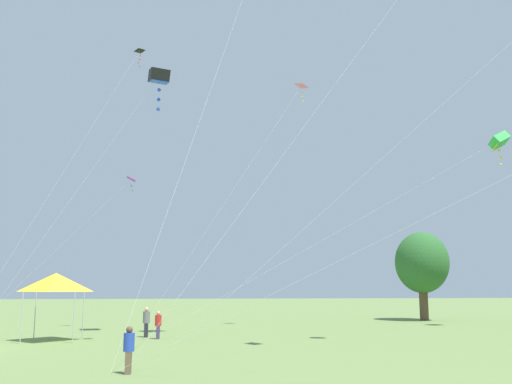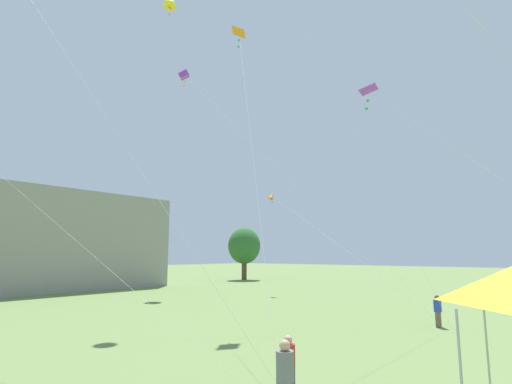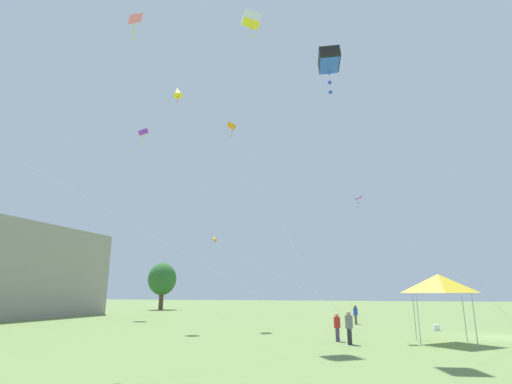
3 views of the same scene
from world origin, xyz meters
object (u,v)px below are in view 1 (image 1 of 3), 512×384
(kite_purple_delta_5, at_px, (129,181))
(kite_black_delta_6, at_px, (136,57))
(kite_green_box_1, at_px, (499,141))
(person_grey_shirt, at_px, (146,321))
(person_blue_shirt, at_px, (129,348))
(festival_tent, at_px, (56,282))
(person_red_shirt, at_px, (158,324))
(kite_black_box_3, at_px, (159,77))
(kite_pink_delta_8, at_px, (301,88))

(kite_purple_delta_5, relative_size, kite_black_delta_6, 0.47)
(kite_green_box_1, bearing_deg, kite_black_delta_6, -90.55)
(person_grey_shirt, relative_size, person_blue_shirt, 1.09)
(festival_tent, xyz_separation_m, person_grey_shirt, (-1.81, 4.86, -2.22))
(person_red_shirt, xyz_separation_m, kite_black_delta_6, (-5.29, -2.30, 18.04))
(person_red_shirt, relative_size, kite_green_box_1, 0.06)
(person_grey_shirt, xyz_separation_m, person_red_shirt, (1.23, 0.75, -0.10))
(kite_green_box_1, distance_m, kite_black_delta_6, 27.05)
(festival_tent, height_order, person_grey_shirt, festival_tent)
(person_blue_shirt, bearing_deg, festival_tent, 12.14)
(person_grey_shirt, height_order, person_blue_shirt, person_grey_shirt)
(person_blue_shirt, bearing_deg, person_grey_shirt, -9.21)
(person_grey_shirt, bearing_deg, kite_green_box_1, 41.38)
(kite_purple_delta_5, bearing_deg, kite_green_box_1, 105.83)
(kite_purple_delta_5, bearing_deg, kite_black_box_3, 165.80)
(kite_black_box_3, height_order, kite_pink_delta_8, kite_pink_delta_8)
(kite_purple_delta_5, distance_m, kite_pink_delta_8, 17.44)
(festival_tent, bearing_deg, kite_black_box_3, 118.92)
(person_blue_shirt, bearing_deg, kite_pink_delta_8, -37.70)
(person_blue_shirt, height_order, kite_pink_delta_8, kite_pink_delta_8)
(person_red_shirt, relative_size, kite_purple_delta_5, 0.17)
(person_blue_shirt, bearing_deg, kite_purple_delta_5, -3.85)
(person_grey_shirt, relative_size, kite_pink_delta_8, 0.09)
(person_grey_shirt, relative_size, kite_black_delta_6, 0.09)
(festival_tent, relative_size, kite_black_box_3, 0.22)
(person_grey_shirt, bearing_deg, kite_purple_delta_5, -71.59)
(festival_tent, relative_size, person_red_shirt, 2.38)
(kite_pink_delta_8, bearing_deg, festival_tent, -63.47)
(festival_tent, relative_size, person_grey_shirt, 2.13)
(person_grey_shirt, distance_m, kite_pink_delta_8, 20.71)
(person_grey_shirt, distance_m, person_blue_shirt, 14.24)
(person_red_shirt, relative_size, kite_pink_delta_8, 0.08)
(person_blue_shirt, xyz_separation_m, kite_pink_delta_8, (-20.13, 10.12, 16.88))
(person_red_shirt, bearing_deg, kite_black_box_3, -35.50)
(kite_green_box_1, xyz_separation_m, kite_black_delta_6, (-0.26, -26.51, 5.38))
(festival_tent, relative_size, kite_green_box_1, 0.14)
(festival_tent, xyz_separation_m, person_red_shirt, (-0.58, 5.61, -2.32))
(person_red_shirt, bearing_deg, kite_purple_delta_5, 96.22)
(kite_purple_delta_5, distance_m, kite_black_delta_6, 12.81)
(kite_purple_delta_5, bearing_deg, kite_pink_delta_8, 129.41)
(kite_black_box_3, distance_m, kite_black_delta_6, 4.36)
(festival_tent, relative_size, kite_black_delta_6, 0.19)
(kite_black_delta_6, xyz_separation_m, kite_pink_delta_8, (-1.84, 12.12, -1.14))
(kite_green_box_1, relative_size, kite_black_box_3, 1.50)
(person_red_shirt, bearing_deg, kite_black_delta_6, -24.51)
(festival_tent, xyz_separation_m, kite_pink_delta_8, (-7.70, 15.43, 14.58))
(person_red_shirt, height_order, kite_purple_delta_5, kite_purple_delta_5)
(person_grey_shirt, bearing_deg, person_blue_shirt, -55.49)
(person_grey_shirt, distance_m, kite_purple_delta_5, 8.47)
(kite_black_box_3, distance_m, kite_pink_delta_8, 11.50)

